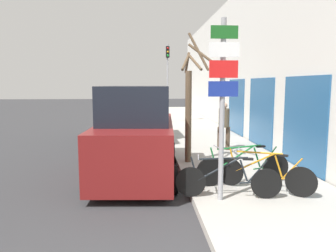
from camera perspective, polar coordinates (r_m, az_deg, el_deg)
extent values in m
plane|color=#333335|center=(13.18, -4.37, -3.10)|extent=(80.00, 80.00, 0.00)
cube|color=#ADA89E|center=(16.13, 4.93, -0.92)|extent=(3.20, 32.00, 0.15)
cube|color=silver|center=(16.36, 11.22, 10.24)|extent=(0.20, 32.00, 6.50)
cube|color=#26598C|center=(9.31, 22.47, 0.54)|extent=(0.03, 2.34, 2.44)
cube|color=#26598C|center=(12.22, 15.81, 2.31)|extent=(0.03, 2.34, 2.44)
cube|color=#26598C|center=(15.24, 11.74, 3.38)|extent=(0.03, 2.34, 2.44)
cylinder|color=#939399|center=(6.24, 9.38, 2.47)|extent=(0.10, 0.10, 3.43)
cube|color=#19591E|center=(6.23, 9.80, 15.83)|extent=(0.50, 0.02, 0.23)
cube|color=white|center=(6.19, 9.74, 12.99)|extent=(0.57, 0.02, 0.27)
cube|color=red|center=(6.16, 9.67, 9.74)|extent=(0.53, 0.02, 0.32)
cube|color=navy|center=(6.16, 9.60, 6.39)|extent=(0.56, 0.02, 0.28)
cylinder|color=black|center=(6.61, 3.97, -9.69)|extent=(0.60, 0.12, 0.60)
cylinder|color=black|center=(6.76, 16.75, -9.59)|extent=(0.60, 0.12, 0.60)
cylinder|color=black|center=(6.55, 8.87, -7.38)|extent=(0.83, 0.16, 0.50)
cylinder|color=black|center=(6.51, 9.56, -5.59)|extent=(0.95, 0.18, 0.08)
cylinder|color=black|center=(6.61, 13.05, -7.55)|extent=(0.18, 0.06, 0.43)
cylinder|color=black|center=(6.71, 14.57, -9.46)|extent=(0.52, 0.11, 0.07)
cylinder|color=black|center=(6.66, 15.26, -7.71)|extent=(0.39, 0.09, 0.48)
cylinder|color=black|center=(6.54, 4.64, -7.56)|extent=(0.18, 0.06, 0.52)
cube|color=black|center=(6.57, 13.75, -5.60)|extent=(0.21, 0.11, 0.04)
cylinder|color=#99999E|center=(6.48, 5.32, -5.38)|extent=(0.09, 0.44, 0.02)
cylinder|color=black|center=(7.42, 10.69, -7.84)|extent=(0.52, 0.38, 0.61)
cylinder|color=black|center=(7.07, 22.17, -9.02)|extent=(0.52, 0.38, 0.61)
cylinder|color=orange|center=(7.19, 14.93, -6.13)|extent=(0.70, 0.51, 0.51)
cylinder|color=orange|center=(7.12, 15.56, -4.50)|extent=(0.81, 0.58, 0.08)
cylinder|color=orange|center=(7.08, 18.70, -6.66)|extent=(0.17, 0.13, 0.44)
cylinder|color=orange|center=(7.11, 20.09, -8.65)|extent=(0.44, 0.32, 0.07)
cylinder|color=orange|center=(7.04, 20.76, -7.03)|extent=(0.34, 0.25, 0.49)
cylinder|color=orange|center=(7.33, 11.29, -5.94)|extent=(0.17, 0.13, 0.53)
cube|color=black|center=(7.02, 19.37, -4.85)|extent=(0.21, 0.18, 0.04)
cylinder|color=#99999E|center=(7.25, 11.89, -3.99)|extent=(0.27, 0.37, 0.02)
cylinder|color=black|center=(7.28, 7.38, -7.95)|extent=(0.64, 0.13, 0.64)
cylinder|color=black|center=(7.96, 18.22, -6.93)|extent=(0.64, 0.13, 0.64)
cylinder|color=#197233|center=(7.44, 11.74, -5.37)|extent=(0.89, 0.17, 0.53)
cylinder|color=#197233|center=(7.42, 12.34, -3.63)|extent=(1.03, 0.20, 0.08)
cylinder|color=#197233|center=(7.67, 15.25, -5.27)|extent=(0.20, 0.07, 0.46)
cylinder|color=#197233|center=(7.82, 16.48, -6.94)|extent=(0.56, 0.11, 0.08)
cylinder|color=#197233|center=(7.81, 17.05, -5.29)|extent=(0.42, 0.09, 0.52)
cylinder|color=#197233|center=(7.24, 8.00, -5.82)|extent=(0.19, 0.06, 0.55)
cube|color=black|center=(7.66, 15.83, -3.44)|extent=(0.21, 0.11, 0.04)
cylinder|color=#99999E|center=(7.22, 8.63, -3.67)|extent=(0.09, 0.44, 0.02)
cube|color=maroon|center=(8.55, -5.41, -3.41)|extent=(2.11, 4.72, 1.26)
cube|color=black|center=(8.23, -5.62, 3.77)|extent=(1.78, 2.50, 0.91)
cylinder|color=black|center=(10.15, -9.78, -4.60)|extent=(0.26, 0.62, 0.61)
cylinder|color=black|center=(10.02, 0.52, -4.65)|extent=(0.26, 0.62, 0.61)
cylinder|color=black|center=(7.43, -13.41, -9.13)|extent=(0.26, 0.62, 0.61)
cylinder|color=black|center=(7.25, 0.87, -9.35)|extent=(0.26, 0.62, 0.61)
cube|color=#51565B|center=(13.90, -5.53, 0.69)|extent=(1.97, 4.71, 1.22)
cube|color=black|center=(13.64, -5.58, 4.99)|extent=(1.72, 2.47, 0.88)
cylinder|color=black|center=(15.42, -8.95, -0.47)|extent=(0.24, 0.63, 0.63)
cylinder|color=black|center=(15.43, -2.12, -0.38)|extent=(0.24, 0.63, 0.63)
cylinder|color=black|center=(12.57, -9.66, -2.25)|extent=(0.24, 0.63, 0.63)
cylinder|color=black|center=(12.58, -1.28, -2.14)|extent=(0.24, 0.63, 0.63)
cylinder|color=#4C3D2D|center=(11.30, 8.95, -2.12)|extent=(0.15, 0.15, 0.79)
cylinder|color=#4C3D2D|center=(11.32, 10.36, -2.14)|extent=(0.15, 0.15, 0.79)
cylinder|color=brown|center=(11.22, 9.73, 1.42)|extent=(0.36, 0.36, 0.62)
sphere|color=tan|center=(11.18, 9.78, 3.55)|extent=(0.21, 0.21, 0.21)
cylinder|color=brown|center=(9.33, 3.56, 1.57)|extent=(0.18, 0.18, 2.60)
cylinder|color=brown|center=(9.81, 3.36, 10.86)|extent=(0.12, 1.06, 0.55)
cylinder|color=brown|center=(9.20, 5.36, 12.77)|extent=(0.59, 0.41, 1.06)
cylinder|color=brown|center=(8.94, 4.70, 11.04)|extent=(0.30, 0.82, 0.50)
cylinder|color=brown|center=(9.12, 6.57, 11.85)|extent=(0.92, 0.62, 0.78)
cylinder|color=brown|center=(8.95, 3.10, 11.07)|extent=(0.34, 0.73, 0.50)
cylinder|color=#939399|center=(19.15, -0.08, 7.39)|extent=(0.10, 0.10, 4.50)
cube|color=black|center=(19.14, -0.06, 12.78)|extent=(0.20, 0.16, 0.64)
sphere|color=red|center=(19.07, -0.04, 13.41)|extent=(0.11, 0.11, 0.11)
sphere|color=orange|center=(19.05, -0.04, 12.81)|extent=(0.11, 0.11, 0.11)
sphere|color=green|center=(19.03, -0.04, 12.21)|extent=(0.11, 0.11, 0.11)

